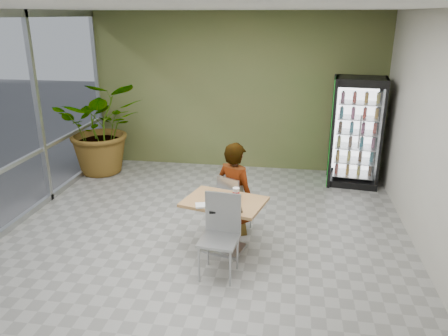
{
  "coord_description": "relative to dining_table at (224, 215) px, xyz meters",
  "views": [
    {
      "loc": [
        1.18,
        -5.42,
        3.12
      ],
      "look_at": [
        0.24,
        0.52,
        1.0
      ],
      "focal_mm": 35.0,
      "sensor_mm": 36.0,
      "label": 1
    }
  ],
  "objects": [
    {
      "name": "chair_near",
      "position": [
        0.04,
        -0.53,
        0.07
      ],
      "size": [
        0.5,
        0.51,
        1.04
      ],
      "rotation": [
        0.0,
        0.0,
        -0.09
      ],
      "color": "#A6A9AB",
      "rests_on": "ground"
    },
    {
      "name": "potted_plant",
      "position": [
        -2.97,
        2.81,
        0.42
      ],
      "size": [
        2.11,
        1.96,
        1.91
      ],
      "primitive_type": "imported",
      "rotation": [
        0.0,
        0.0,
        0.33
      ],
      "color": "#245A27",
      "rests_on": "ground"
    },
    {
      "name": "napkin_stack",
      "position": [
        -0.26,
        -0.23,
        0.22
      ],
      "size": [
        0.2,
        0.2,
        0.02
      ],
      "primitive_type": "cube",
      "rotation": [
        0.0,
        0.0,
        0.27
      ],
      "color": "white",
      "rests_on": "dining_table"
    },
    {
      "name": "pizza_plate",
      "position": [
        -0.12,
        0.06,
        0.23
      ],
      "size": [
        0.27,
        0.2,
        0.03
      ],
      "color": "white",
      "rests_on": "dining_table"
    },
    {
      "name": "soda_cup",
      "position": [
        0.15,
        0.06,
        0.29
      ],
      "size": [
        0.09,
        0.09,
        0.17
      ],
      "color": "white",
      "rests_on": "dining_table"
    },
    {
      "name": "cafeteria_tray",
      "position": [
        0.05,
        -0.25,
        0.23
      ],
      "size": [
        0.48,
        0.39,
        0.02
      ],
      "primitive_type": "cube",
      "rotation": [
        0.0,
        0.0,
        0.23
      ],
      "color": "black",
      "rests_on": "dining_table"
    },
    {
      "name": "room_envelope",
      "position": [
        -0.34,
        0.08,
        1.06
      ],
      "size": [
        6.0,
        7.0,
        3.2
      ],
      "primitive_type": null,
      "color": "beige",
      "rests_on": "ground"
    },
    {
      "name": "seated_woman",
      "position": [
        0.06,
        0.6,
        0.01
      ],
      "size": [
        0.74,
        0.66,
        1.7
      ],
      "primitive_type": "imported",
      "rotation": [
        0.0,
        0.0,
        2.63
      ],
      "color": "black",
      "rests_on": "ground"
    },
    {
      "name": "ground",
      "position": [
        -0.34,
        0.08,
        -0.54
      ],
      "size": [
        7.0,
        7.0,
        0.0
      ],
      "primitive_type": "plane",
      "color": "gray",
      "rests_on": "ground"
    },
    {
      "name": "dining_table",
      "position": [
        0.0,
        0.0,
        0.0
      ],
      "size": [
        1.2,
        0.97,
        0.75
      ],
      "rotation": [
        0.0,
        0.0,
        -0.25
      ],
      "color": "#A87348",
      "rests_on": "ground"
    },
    {
      "name": "chair_far",
      "position": [
        0.02,
        0.57,
        -0.01
      ],
      "size": [
        0.54,
        0.54,
        0.89
      ],
      "rotation": [
        0.0,
        0.0,
        2.63
      ],
      "color": "#A6A9AB",
      "rests_on": "ground"
    },
    {
      "name": "beverage_fridge",
      "position": [
        2.06,
        2.93,
        0.49
      ],
      "size": [
        1.01,
        0.82,
        2.05
      ],
      "rotation": [
        0.0,
        0.0,
        -0.12
      ],
      "color": "black",
      "rests_on": "ground"
    }
  ]
}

